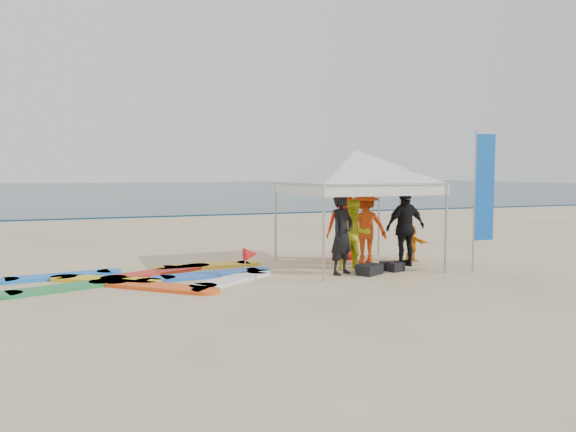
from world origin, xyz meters
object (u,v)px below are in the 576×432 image
Objects in this scene: person_orange_b at (344,225)px; surfboard_spread at (152,277)px; person_orange_a at (365,226)px; person_yellow at (355,235)px; person_black_b at (405,228)px; canopy_tent at (356,150)px; marker_pennant at (251,254)px; feather_flag at (483,189)px; person_black_a at (342,234)px; person_seated at (412,243)px.

person_orange_b is 0.34× the size of surfboard_spread.
person_orange_b is (-0.26, 0.62, -0.01)m from person_orange_a.
person_yellow is at bearing -6.45° from surfboard_spread.
person_orange_a is at bearing -54.17° from person_black_b.
canopy_tent is (0.22, 0.42, 1.94)m from person_yellow.
person_orange_a is 2.83× the size of marker_pennant.
person_orange_a is 0.57× the size of feather_flag.
surfboard_spread is at bearing 21.52° from person_orange_b.
person_orange_a reaches higher than person_black_a.
person_seated is at bearing 8.41° from canopy_tent.
person_black_a is 2.15m from canopy_tent.
feather_flag is (2.09, -2.68, 0.97)m from person_orange_b.
canopy_tent is 0.79× the size of surfboard_spread.
person_orange_a is 2.91m from feather_flag.
feather_flag is (3.03, -0.87, 0.96)m from person_black_a.
feather_flag reaches higher than person_yellow.
person_orange_b reaches higher than person_seated.
surfboard_spread is at bearing 139.00° from person_black_a.
person_yellow is 0.87× the size of person_black_b.
person_orange_a is 2.00× the size of person_seated.
person_black_a is 0.99× the size of person_orange_a.
person_black_b is 3.88m from marker_pennant.
person_seated reaches higher than surfboard_spread.
person_orange_b is 2.11m from canopy_tent.
person_seated is 2.88m from canopy_tent.
person_black_a is 3.29m from feather_flag.
canopy_tent is (0.74, 0.82, 1.85)m from person_black_a.
person_orange_b is at bearing -60.71° from person_orange_a.
feather_flag reaches higher than person_black_b.
feather_flag is 4.95× the size of marker_pennant.
marker_pennant is at bearing 141.79° from person_black_a.
surfboard_spread is (-4.91, -0.90, -0.86)m from person_orange_b.
person_black_b is 0.58× the size of feather_flag.
person_orange_a is 3.32m from marker_pennant.
feather_flag is at bearing 137.86° from person_orange_a.
person_yellow is at bearing 9.60° from person_black_a.
person_orange_a is 0.68m from person_orange_b.
person_orange_a is at bearing 38.50° from canopy_tent.
person_orange_a is at bearing 51.34° from person_yellow.
surfboard_spread is (-5.18, -0.28, -0.87)m from person_orange_a.
person_yellow is 0.39× the size of canopy_tent.
person_black_a is at bearing 7.24° from person_black_b.
feather_flag is at bearing -14.24° from surfboard_spread.
person_orange_a reaches higher than person_orange_b.
person_orange_b is at bearing 78.71° from canopy_tent.
person_black_b is (0.67, -0.75, 0.02)m from person_orange_a.
person_orange_b is 0.56× the size of feather_flag.
canopy_tent is 1.32× the size of feather_flag.
person_seated is 1.41× the size of marker_pennant.
person_orange_a is (1.20, 1.19, 0.00)m from person_black_a.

